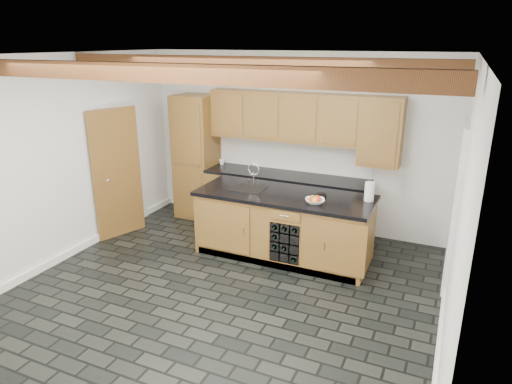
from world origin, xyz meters
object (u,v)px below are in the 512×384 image
Objects in this scene: kitchen_scale at (321,195)px; paper_towel at (369,192)px; fruit_bowl at (315,201)px; island at (284,225)px.

paper_towel is (0.64, 0.08, 0.10)m from kitchen_scale.
paper_towel is (0.62, 0.39, 0.10)m from fruit_bowl.
fruit_bowl is at bearing -21.23° from island.
kitchen_scale is at bearing 14.22° from island.
fruit_bowl reaches higher than island.
island is at bearing 178.38° from kitchen_scale.
island is 0.73m from fruit_bowl.
paper_towel reaches higher than fruit_bowl.
island is 1.28m from paper_towel.
fruit_bowl is at bearing -102.72° from kitchen_scale.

